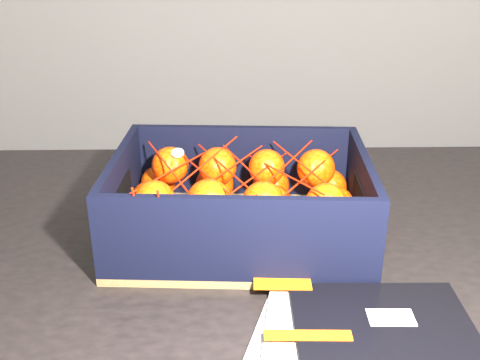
{
  "coord_description": "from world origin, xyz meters",
  "views": [
    {
      "loc": [
        0.23,
        -0.71,
        1.19
      ],
      "look_at": [
        0.21,
        0.03,
        0.86
      ],
      "focal_mm": 42.7,
      "sensor_mm": 36.0,
      "label": 1
    }
  ],
  "objects": [
    {
      "name": "mesh_net",
      "position": [
        0.2,
        0.05,
        0.86
      ],
      "size": [
        0.31,
        0.25,
        0.09
      ],
      "color": "#BD1B07",
      "rests_on": "clementine_heap"
    },
    {
      "name": "produce_crate",
      "position": [
        0.21,
        0.06,
        0.79
      ],
      "size": [
        0.38,
        0.28,
        0.13
      ],
      "color": "olive",
      "rests_on": "table"
    },
    {
      "name": "table",
      "position": [
        0.3,
        0.05,
        0.65
      ],
      "size": [
        1.24,
        0.87,
        0.75
      ],
      "color": "black",
      "rests_on": "ground"
    },
    {
      "name": "clementine_heap",
      "position": [
        0.2,
        0.06,
        0.81
      ],
      "size": [
        0.36,
        0.27,
        0.11
      ],
      "color": "#FF3F05",
      "rests_on": "produce_crate"
    }
  ]
}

